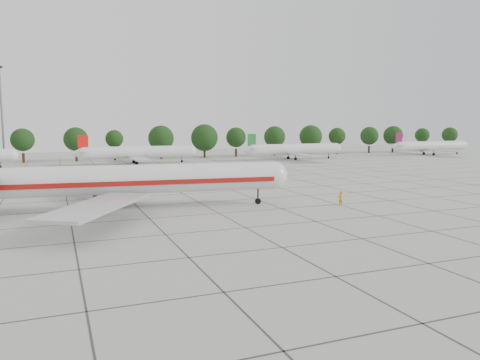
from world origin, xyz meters
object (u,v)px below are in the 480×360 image
Objects in this scene: ground_crew at (340,198)px; floodlight_mast at (1,108)px; main_airliner at (100,180)px; bg_airliner_c at (138,152)px; bg_airliner_d at (294,149)px; bg_airliner_e at (431,146)px.

floodlight_mast reaches higher than ground_crew.
floodlight_mast is at bearing 108.16° from main_airliner.
bg_airliner_d is (43.83, -2.18, 0.00)m from bg_airliner_c.
ground_crew is (28.26, -7.12, -2.78)m from main_airliner.
bg_airliner_c is 94.90m from bg_airliner_e.
ground_crew is 0.06× the size of bg_airliner_d.
bg_airliner_c is (-13.25, 71.15, 1.99)m from ground_crew.
ground_crew is 107.64m from bg_airliner_e.
bg_airliner_d is 1.00× the size of bg_airliner_e.
main_airliner is 85.37m from bg_airliner_d.
bg_airliner_d is 80.84m from floodlight_mast.
main_airliner is at bearing -103.19° from bg_airliner_c.
bg_airliner_e is (109.91, 62.99, -0.79)m from main_airliner.
floodlight_mast reaches higher than main_airliner.
bg_airliner_c and bg_airliner_d have the same top height.
ground_crew is at bearing -79.45° from bg_airliner_c.
bg_airliner_e is (94.90, -1.04, 0.00)m from bg_airliner_c.
bg_airliner_e is 1.11× the size of floodlight_mast.
main_airliner reaches higher than ground_crew.
main_airliner is at bearing -133.57° from bg_airliner_d.
bg_airliner_c is at bearing 83.39° from main_airliner.
main_airliner is 1.58× the size of bg_airliner_d.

